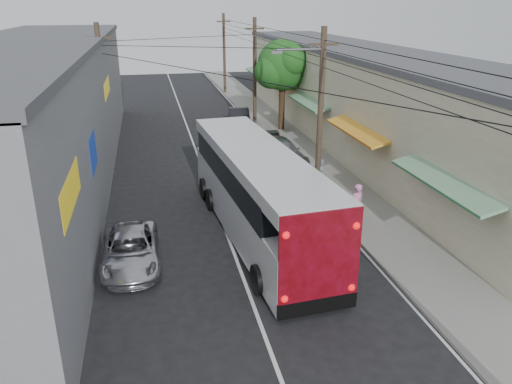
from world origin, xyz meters
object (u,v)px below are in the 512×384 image
parked_suv (280,152)px  parked_car_far (239,118)px  pedestrian_far (318,166)px  jeepney (131,250)px  coach_bus (257,191)px  pedestrian_near (356,205)px  parked_car_mid (270,143)px

parked_suv → parked_car_far: parked_suv is taller
parked_suv → pedestrian_far: bearing=-81.1°
jeepney → pedestrian_far: pedestrian_far is taller
jeepney → pedestrian_far: (9.49, 7.04, 0.31)m
parked_car_far → coach_bus: bearing=-91.1°
pedestrian_near → pedestrian_far: (0.29, 5.77, -0.13)m
coach_bus → parked_car_mid: 11.51m
coach_bus → pedestrian_near: (4.18, -0.41, -0.80)m
parked_car_mid → parked_car_far: size_ratio=1.01×
parked_suv → parked_car_mid: (-0.11, 2.00, 0.00)m
parked_suv → pedestrian_near: pedestrian_near is taller
parked_suv → jeepney: bearing=-136.0°
jeepney → parked_car_far: (7.73, 20.40, 0.10)m
parked_car_mid → pedestrian_near: (0.91, -11.39, 0.32)m
pedestrian_near → pedestrian_far: 5.78m
parked_car_mid → parked_car_far: parked_car_mid is taller
parked_car_far → pedestrian_far: bearing=-75.4°
coach_bus → jeepney: (-5.02, -1.68, -1.25)m
coach_bus → jeepney: coach_bus is taller
pedestrian_near → parked_suv: bearing=-103.9°
coach_bus → parked_car_mid: size_ratio=2.91×
parked_car_far → parked_car_mid: bearing=-78.7°
jeepney → parked_car_mid: 15.13m
coach_bus → parked_suv: 9.66m
jeepney → parked_car_far: 21.81m
parked_suv → parked_car_far: 9.76m
coach_bus → pedestrian_far: 7.04m
parked_car_mid → pedestrian_near: 11.43m
coach_bus → parked_suv: bearing=64.7°
parked_car_mid → pedestrian_far: 5.74m
pedestrian_far → pedestrian_near: bearing=101.0°
pedestrian_near → coach_bus: bearing=-24.3°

